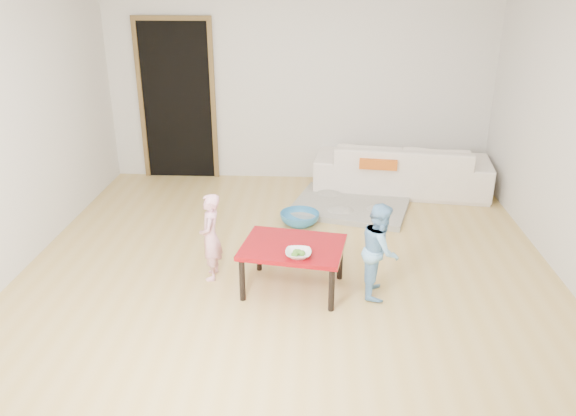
# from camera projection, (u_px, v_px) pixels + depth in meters

# --- Properties ---
(floor) EXTENTS (5.00, 5.00, 0.01)m
(floor) POSITION_uv_depth(u_px,v_px,m) (289.00, 262.00, 5.43)
(floor) COLOR tan
(floor) RESTS_ON ground
(back_wall) EXTENTS (5.00, 0.02, 2.60)m
(back_wall) POSITION_uv_depth(u_px,v_px,m) (299.00, 82.00, 7.24)
(back_wall) COLOR silver
(back_wall) RESTS_ON floor
(left_wall) EXTENTS (0.02, 5.00, 2.60)m
(left_wall) POSITION_uv_depth(u_px,v_px,m) (13.00, 128.00, 5.05)
(left_wall) COLOR silver
(left_wall) RESTS_ON floor
(doorway) EXTENTS (1.02, 0.08, 2.11)m
(doorway) POSITION_uv_depth(u_px,v_px,m) (178.00, 102.00, 7.40)
(doorway) COLOR brown
(doorway) RESTS_ON back_wall
(sofa) EXTENTS (2.25, 1.12, 0.63)m
(sofa) POSITION_uv_depth(u_px,v_px,m) (402.00, 167.00, 7.14)
(sofa) COLOR silver
(sofa) RESTS_ON floor
(cushion) EXTENTS (0.49, 0.45, 0.12)m
(cushion) POSITION_uv_depth(u_px,v_px,m) (378.00, 160.00, 6.87)
(cushion) COLOR #D55D17
(cushion) RESTS_ON sofa
(red_table) EXTENTS (0.95, 0.78, 0.43)m
(red_table) POSITION_uv_depth(u_px,v_px,m) (293.00, 267.00, 4.89)
(red_table) COLOR maroon
(red_table) RESTS_ON floor
(bowl) EXTENTS (0.21, 0.21, 0.05)m
(bowl) POSITION_uv_depth(u_px,v_px,m) (298.00, 254.00, 4.60)
(bowl) COLOR white
(bowl) RESTS_ON red_table
(broccoli) EXTENTS (0.12, 0.12, 0.06)m
(broccoli) POSITION_uv_depth(u_px,v_px,m) (298.00, 254.00, 4.60)
(broccoli) COLOR #2D5919
(broccoli) RESTS_ON red_table
(child_pink) EXTENTS (0.21, 0.31, 0.81)m
(child_pink) POSITION_uv_depth(u_px,v_px,m) (211.00, 237.00, 5.01)
(child_pink) COLOR pink
(child_pink) RESTS_ON floor
(child_blue) EXTENTS (0.35, 0.43, 0.83)m
(child_blue) POSITION_uv_depth(u_px,v_px,m) (380.00, 250.00, 4.75)
(child_blue) COLOR #61A7E2
(child_blue) RESTS_ON floor
(basin) EXTENTS (0.44, 0.44, 0.14)m
(basin) POSITION_uv_depth(u_px,v_px,m) (300.00, 219.00, 6.24)
(basin) COLOR teal
(basin) RESTS_ON floor
(blanket) EXTENTS (1.54, 1.39, 0.07)m
(blanket) POSITION_uv_depth(u_px,v_px,m) (351.00, 205.00, 6.70)
(blanket) COLOR #AEA89A
(blanket) RESTS_ON floor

